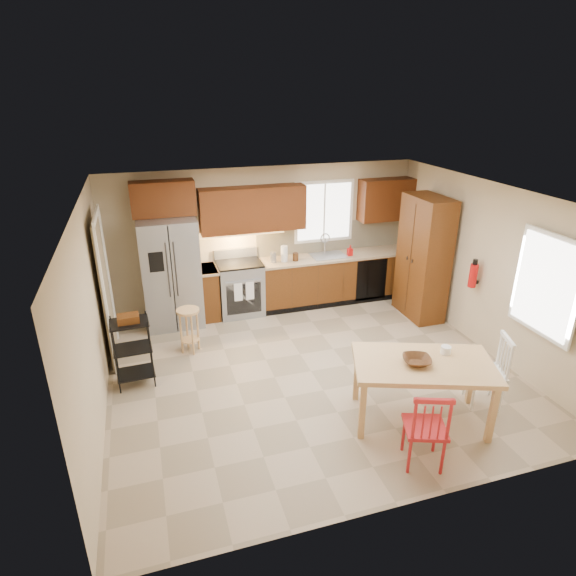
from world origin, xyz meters
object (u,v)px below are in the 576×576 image
Objects in this scene: pantry at (423,258)px; table_jar at (446,352)px; chair_red at (425,426)px; chair_white at (486,371)px; table_bowl at (416,364)px; range_stove at (240,289)px; soap_bottle at (350,250)px; bar_stool at (190,331)px; refrigerator at (171,273)px; utility_cart at (133,352)px; fire_extinguisher at (473,276)px; dining_table at (420,392)px.

pantry is 15.00× the size of table_jar.
pantry reaches higher than chair_red.
table_bowl is at bearing 112.63° from chair_white.
range_stove is 4.82× the size of soap_bottle.
chair_red is 1.00× the size of chair_white.
bar_stool is at bearing 143.89° from chair_red.
refrigerator is 1.98× the size of range_stove.
pantry is (4.13, -0.93, 0.14)m from refrigerator.
bar_stool is (0.14, -1.05, -0.56)m from refrigerator.
range_stove is 1.50m from bar_stool.
utility_cart reaches higher than table_bowl.
refrigerator is 0.87× the size of pantry.
table_jar is (-1.20, -2.48, -0.23)m from pantry.
range_stove is 0.98× the size of chair_red.
soap_bottle is at bearing -2.40° from range_stove.
soap_bottle is 1.36× the size of table_jar.
pantry is at bearing 100.78° from fire_extinguisher.
chair_white is (3.53, -3.45, -0.44)m from refrigerator.
refrigerator reaches higher than range_stove.
table_jar is (-1.40, -1.43, -0.28)m from fire_extinguisher.
pantry is at bearing 79.40° from chair_red.
chair_red and chair_white have the same top height.
dining_table is 1.64× the size of utility_cart.
utility_cart is at bearing -135.84° from range_stove.
chair_red reaches higher than table_jar.
table_jar is at bearing -43.31° from bar_stool.
pantry is 1.07m from fire_extinguisher.
utility_cart is at bearing -156.42° from soap_bottle.
fire_extinguisher is at bearing -32.62° from range_stove.
refrigerator is at bearing 94.35° from bar_stool.
table_jar is at bearing -115.86° from pantry.
dining_table is 1.70× the size of chair_white.
range_stove reaches higher than table_jar.
chair_red is (-0.35, -0.65, 0.08)m from dining_table.
soap_bottle is 0.20× the size of chair_red.
dining_table is 0.56m from table_jar.
bar_stool is at bearing 74.59° from chair_white.
dining_table is 3.71m from utility_cart.
range_stove reaches higher than dining_table.
pantry is 3.79m from chair_red.
fire_extinguisher is at bearing -5.81° from utility_cart.
pantry reaches higher than fire_extinguisher.
chair_red is at bearing -133.03° from table_jar.
fire_extinguisher is 2.57× the size of table_jar.
table_jar is 0.20× the size of bar_stool.
chair_red is 1.34× the size of bar_stool.
fire_extinguisher reaches higher than table_bowl.
range_stove is 4.35m from chair_red.
refrigerator is 4.29m from table_bowl.
refrigerator is at bearing 125.32° from table_bowl.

